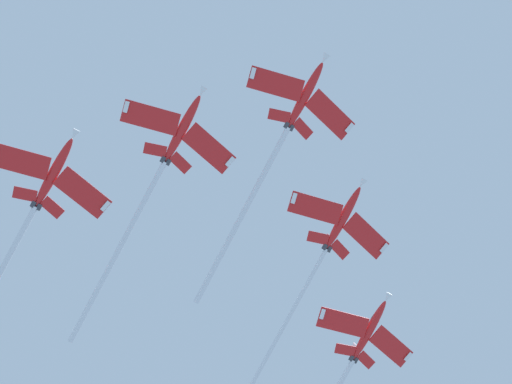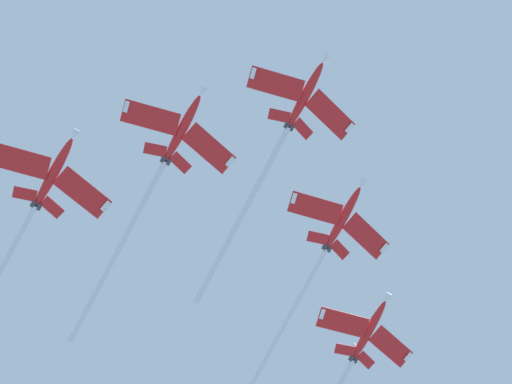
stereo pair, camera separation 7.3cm
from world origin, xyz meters
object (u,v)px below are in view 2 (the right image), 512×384
jet_lead (281,142)px  jet_right_wing (158,174)px  jet_left_outer (350,365)px  jet_right_outer (35,208)px  jet_left_wing (329,243)px

jet_lead → jet_right_wing: size_ratio=0.99×
jet_lead → jet_right_wing: bearing=163.2°
jet_lead → jet_left_outer: (17.66, 36.65, -11.04)m
jet_lead → jet_right_outer: 40.30m
jet_lead → jet_left_wing: 19.36m
jet_left_wing → jet_right_wing: 31.19m
jet_left_wing → jet_right_wing: size_ratio=0.89×
jet_lead → jet_left_wing: bearing=55.7°
jet_left_wing → jet_right_outer: jet_left_wing is taller
jet_right_wing → jet_right_outer: (-18.10, 4.91, -6.26)m
jet_right_wing → jet_right_outer: bearing=164.8°
jet_lead → jet_right_wing: jet_lead is taller
jet_lead → jet_left_wing: jet_lead is taller
jet_right_wing → jet_left_wing: bearing=18.2°
jet_left_wing → jet_right_outer: bearing=-174.2°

